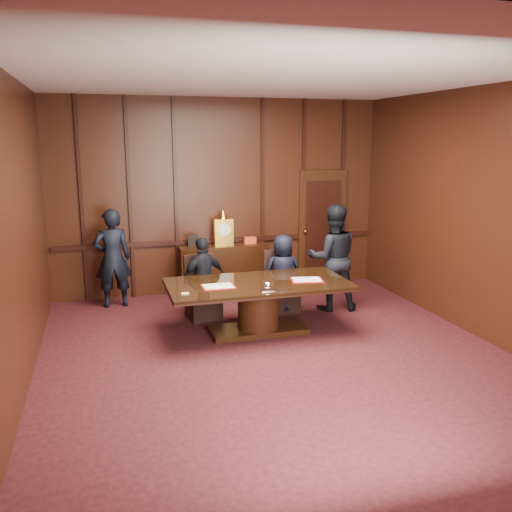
{
  "coord_description": "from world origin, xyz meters",
  "views": [
    {
      "loc": [
        -2.1,
        -6.12,
        2.78
      ],
      "look_at": [
        0.12,
        1.54,
        1.05
      ],
      "focal_mm": 38.0,
      "sensor_mm": 36.0,
      "label": 1
    }
  ],
  "objects": [
    {
      "name": "room",
      "position": [
        0.07,
        0.14,
        1.72
      ],
      "size": [
        7.0,
        7.04,
        3.5
      ],
      "color": "black",
      "rests_on": "ground"
    },
    {
      "name": "sideboard",
      "position": [
        0.0,
        3.26,
        0.49
      ],
      "size": [
        1.6,
        0.45,
        1.54
      ],
      "color": "black",
      "rests_on": "ground"
    },
    {
      "name": "conference_table",
      "position": [
        0.02,
        1.1,
        0.51
      ],
      "size": [
        2.62,
        1.32,
        0.76
      ],
      "color": "black",
      "rests_on": "ground"
    },
    {
      "name": "folder_left",
      "position": [
        -0.58,
        1.0,
        0.77
      ],
      "size": [
        0.46,
        0.33,
        0.02
      ],
      "rotation": [
        0.0,
        0.0,
        -0.0
      ],
      "color": "#9F0F0E",
      "rests_on": "conference_table"
    },
    {
      "name": "folder_right",
      "position": [
        0.73,
        1.0,
        0.77
      ],
      "size": [
        0.51,
        0.41,
        0.02
      ],
      "rotation": [
        0.0,
        0.0,
        -0.19
      ],
      "color": "#9F0F0E",
      "rests_on": "conference_table"
    },
    {
      "name": "inkstand",
      "position": [
        0.02,
        0.65,
        0.81
      ],
      "size": [
        0.2,
        0.14,
        0.12
      ],
      "color": "white",
      "rests_on": "conference_table"
    },
    {
      "name": "notepad",
      "position": [
        -1.08,
        0.79,
        0.77
      ],
      "size": [
        0.1,
        0.07,
        0.01
      ],
      "primitive_type": "cube",
      "rotation": [
        0.0,
        0.0,
        -0.03
      ],
      "color": "#DAC46A",
      "rests_on": "conference_table"
    },
    {
      "name": "chair_left",
      "position": [
        -0.63,
        1.98,
        0.29
      ],
      "size": [
        0.54,
        0.54,
        0.99
      ],
      "rotation": [
        0.0,
        0.0,
        0.14
      ],
      "color": "black",
      "rests_on": "ground"
    },
    {
      "name": "chair_right",
      "position": [
        0.67,
        1.98,
        0.29
      ],
      "size": [
        0.52,
        0.52,
        0.99
      ],
      "rotation": [
        0.0,
        0.0,
        0.08
      ],
      "color": "black",
      "rests_on": "ground"
    },
    {
      "name": "signatory_left",
      "position": [
        -0.63,
        1.9,
        0.66
      ],
      "size": [
        0.83,
        0.56,
        1.31
      ],
      "primitive_type": "imported",
      "rotation": [
        0.0,
        0.0,
        3.49
      ],
      "color": "black",
      "rests_on": "ground"
    },
    {
      "name": "signatory_right",
      "position": [
        0.67,
        1.9,
        0.65
      ],
      "size": [
        0.67,
        0.48,
        1.29
      ],
      "primitive_type": "imported",
      "rotation": [
        0.0,
        0.0,
        3.04
      ],
      "color": "black",
      "rests_on": "ground"
    },
    {
      "name": "witness_left",
      "position": [
        -1.95,
        3.0,
        0.83
      ],
      "size": [
        0.64,
        0.45,
        1.66
      ],
      "primitive_type": "imported",
      "rotation": [
        0.0,
        0.0,
        3.22
      ],
      "color": "black",
      "rests_on": "ground"
    },
    {
      "name": "witness_right",
      "position": [
        1.52,
        1.85,
        0.87
      ],
      "size": [
        0.96,
        0.81,
        1.75
      ],
      "primitive_type": "imported",
      "rotation": [
        0.0,
        0.0,
        2.95
      ],
      "color": "black",
      "rests_on": "ground"
    }
  ]
}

